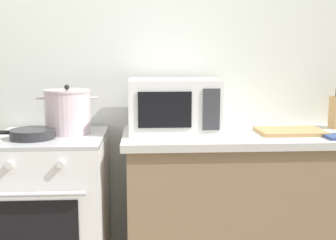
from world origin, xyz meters
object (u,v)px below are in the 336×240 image
at_px(microwave, 174,106).
at_px(cutting_board, 290,131).
at_px(stove, 52,216).
at_px(stock_pot, 68,111).
at_px(frying_pan, 31,134).

height_order(microwave, cutting_board, microwave).
bearing_deg(cutting_board, stove, -179.95).
height_order(stock_pot, cutting_board, stock_pot).
relative_size(stove, microwave, 1.84).
bearing_deg(microwave, frying_pan, -168.15).
height_order(frying_pan, cutting_board, frying_pan).
bearing_deg(cutting_board, stock_pot, 176.93).
distance_m(stock_pot, cutting_board, 1.25).
distance_m(stove, stock_pot, 0.59).
distance_m(stock_pot, microwave, 0.59).
relative_size(frying_pan, microwave, 0.86).
relative_size(stock_pot, microwave, 0.68).
height_order(frying_pan, microwave, microwave).
bearing_deg(frying_pan, microwave, 11.85).
bearing_deg(stock_pot, frying_pan, -138.52).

